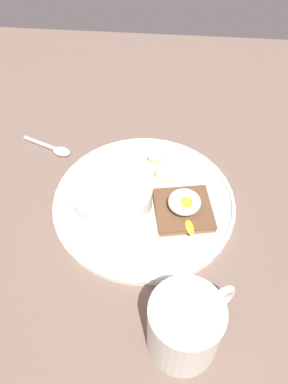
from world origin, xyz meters
The scene contains 11 objects.
ground_plane centered at (0.00, 0.00, 1.00)cm, with size 120.00×120.00×2.00cm, color #725C50.
plate centered at (0.00, 0.00, 2.80)cm, with size 30.34×30.34×1.60cm.
oatmeal_bowl centered at (-5.03, -1.82, 5.72)cm, with size 13.27×13.27×5.39cm.
toast_slice centered at (6.56, -2.04, 3.70)cm, with size 10.57×10.57×1.25cm.
poached_egg centered at (6.60, -2.20, 5.73)cm, with size 5.20×8.02×3.26cm.
banana_slice_front centered at (1.45, 9.62, 3.78)cm, with size 3.69×3.56×1.75cm.
banana_slice_left centered at (3.21, 5.58, 3.70)cm, with size 4.85×4.86×1.47cm.
banana_slice_back centered at (-0.33, 6.50, 3.56)cm, with size 3.41×3.50×1.34cm.
banana_slice_right centered at (-2.86, 8.66, 3.54)cm, with size 4.49×4.47×1.27cm.
coffee_mug centered at (7.02, -22.24, 6.92)cm, with size 10.90×10.01×9.59cm.
spoon centered at (-18.74, 11.77, 2.40)cm, with size 10.41×5.45×0.80cm.
Camera 1 is at (3.68, -39.69, 51.03)cm, focal length 35.00 mm.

